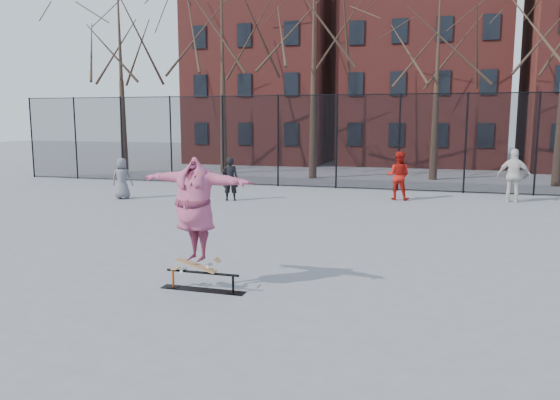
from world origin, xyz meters
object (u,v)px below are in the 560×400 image
(skater, at_px, (195,215))
(bystander_white, at_px, (514,176))
(bystander_black, at_px, (230,179))
(skate_rail, at_px, (203,283))
(skateboard, at_px, (196,268))
(bystander_grey, at_px, (122,178))
(bystander_red, at_px, (398,176))

(skater, distance_m, bystander_white, 14.13)
(skater, height_order, bystander_black, skater)
(skate_rail, relative_size, skateboard, 1.91)
(skater, height_order, bystander_white, skater)
(skateboard, relative_size, skater, 0.37)
(skate_rail, xyz_separation_m, bystander_black, (-3.43, 9.95, 0.66))
(bystander_grey, relative_size, bystander_white, 0.80)
(skate_rail, relative_size, bystander_white, 0.81)
(skateboard, distance_m, bystander_red, 12.20)
(skate_rail, height_order, bystander_white, bystander_white)
(skate_rail, bearing_deg, bystander_red, 78.45)
(skateboard, height_order, skater, skater)
(bystander_red, bearing_deg, bystander_black, 26.33)
(skate_rail, distance_m, bystander_red, 12.19)
(bystander_red, xyz_separation_m, bystander_white, (4.01, 0.60, 0.07))
(bystander_black, bearing_deg, bystander_red, -176.05)
(bystander_white, bearing_deg, bystander_grey, 20.99)
(bystander_white, bearing_deg, bystander_black, 22.15)
(skateboard, distance_m, bystander_grey, 11.78)
(bystander_grey, height_order, bystander_white, bystander_white)
(skate_rail, relative_size, bystander_red, 0.87)
(bystander_white, bearing_deg, bystander_red, 16.06)
(skateboard, height_order, bystander_red, bystander_red)
(bystander_grey, relative_size, bystander_black, 0.96)
(skate_rail, distance_m, bystander_white, 14.10)
(skater, relative_size, bystander_white, 1.16)
(bystander_black, bearing_deg, skate_rail, 94.45)
(bystander_black, distance_m, bystander_red, 6.19)
(skateboard, relative_size, bystander_black, 0.51)
(bystander_red, bearing_deg, skate_rail, 86.25)
(bystander_grey, height_order, bystander_red, bystander_red)
(bystander_black, bearing_deg, skateboard, 93.85)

